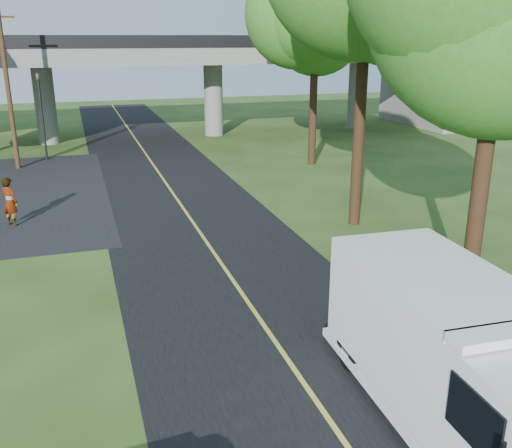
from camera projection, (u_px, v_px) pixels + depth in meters
name	position (u px, v px, depth m)	size (l,w,h in m)	color
ground	(290.00, 365.00, 13.15)	(120.00, 120.00, 0.00)	#2F4418
road	(198.00, 231.00, 22.20)	(7.00, 90.00, 0.02)	black
lane_line	(198.00, 230.00, 22.19)	(0.12, 90.00, 0.01)	gold
overpass	(131.00, 76.00, 40.68)	(54.00, 10.00, 7.30)	slate
traffic_signal	(41.00, 107.00, 33.94)	(0.18, 0.22, 5.20)	black
utility_pole	(8.00, 87.00, 31.26)	(1.60, 0.26, 9.00)	#472D19
tree_right_far	(321.00, 15.00, 31.16)	(5.77, 5.67, 10.99)	#382314
step_van	(453.00, 350.00, 10.78)	(2.80, 6.95, 2.88)	white
pedestrian	(10.00, 202.00, 22.53)	(0.72, 0.47, 1.97)	gray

